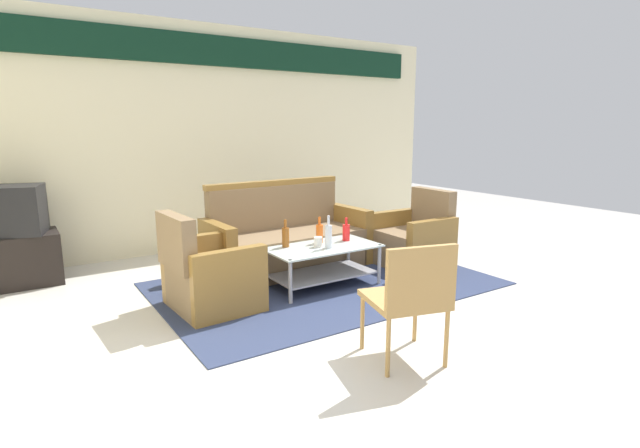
{
  "coord_description": "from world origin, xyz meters",
  "views": [
    {
      "loc": [
        -2.49,
        -3.0,
        1.57
      ],
      "look_at": [
        -0.02,
        0.8,
        0.65
      ],
      "focal_mm": 27.31,
      "sensor_mm": 36.0,
      "label": 1
    }
  ],
  "objects": [
    {
      "name": "rug",
      "position": [
        0.11,
        0.9,
        0.01
      ],
      "size": [
        3.24,
        2.1,
        0.01
      ],
      "primitive_type": "cube",
      "color": "#2D3856",
      "rests_on": "ground"
    },
    {
      "name": "bottle_red",
      "position": [
        0.39,
        0.93,
        0.5
      ],
      "size": [
        0.07,
        0.07,
        0.24
      ],
      "color": "red",
      "rests_on": "coffee_table"
    },
    {
      "name": "coffee_table",
      "position": [
        0.05,
        0.86,
        0.27
      ],
      "size": [
        1.1,
        0.6,
        0.4
      ],
      "color": "silver",
      "rests_on": "rug"
    },
    {
      "name": "armchair_left",
      "position": [
        -1.09,
        0.9,
        0.29
      ],
      "size": [
        0.74,
        0.8,
        0.85
      ],
      "rotation": [
        0.0,
        0.0,
        -1.51
      ],
      "color": "#7F6647",
      "rests_on": "rug"
    },
    {
      "name": "tv_stand",
      "position": [
        -2.49,
        2.55,
        0.26
      ],
      "size": [
        0.8,
        0.5,
        0.52
      ],
      "primitive_type": "cube",
      "color": "black",
      "rests_on": "ground"
    },
    {
      "name": "cup",
      "position": [
        0.0,
        0.85,
        0.46
      ],
      "size": [
        0.08,
        0.08,
        0.1
      ],
      "primitive_type": "cylinder",
      "color": "silver",
      "rests_on": "coffee_table"
    },
    {
      "name": "television",
      "position": [
        -2.49,
        2.55,
        0.76
      ],
      "size": [
        0.69,
        0.58,
        0.48
      ],
      "rotation": [
        0.0,
        0.0,
        2.88
      ],
      "color": "black",
      "rests_on": "tv_stand"
    },
    {
      "name": "bottle_brown",
      "position": [
        -0.26,
        1.03,
        0.51
      ],
      "size": [
        0.07,
        0.07,
        0.27
      ],
      "color": "brown",
      "rests_on": "coffee_table"
    },
    {
      "name": "bottle_clear",
      "position": [
        0.06,
        0.76,
        0.53
      ],
      "size": [
        0.07,
        0.07,
        0.32
      ],
      "color": "silver",
      "rests_on": "coffee_table"
    },
    {
      "name": "armchair_right",
      "position": [
        1.32,
        0.91,
        0.29
      ],
      "size": [
        0.71,
        0.77,
        0.85
      ],
      "rotation": [
        0.0,
        0.0,
        1.55
      ],
      "color": "#7F6647",
      "rests_on": "rug"
    },
    {
      "name": "bottle_orange",
      "position": [
        0.1,
        0.99,
        0.51
      ],
      "size": [
        0.07,
        0.07,
        0.27
      ],
      "color": "#D85919",
      "rests_on": "coffee_table"
    },
    {
      "name": "couch",
      "position": [
        0.05,
        1.55,
        0.32
      ],
      "size": [
        1.82,
        0.8,
        0.96
      ],
      "rotation": [
        0.0,
        0.0,
        3.18
      ],
      "color": "#7F6647",
      "rests_on": "rug"
    },
    {
      "name": "wicker_chair",
      "position": [
        -0.34,
        -0.79,
        0.49
      ],
      "size": [
        0.59,
        0.59,
        0.84
      ],
      "rotation": [
        0.0,
        0.0,
        -0.27
      ],
      "color": "#AD844C",
      "rests_on": "ground"
    },
    {
      "name": "wall_back",
      "position": [
        0.0,
        3.05,
        1.48
      ],
      "size": [
        6.52,
        0.19,
        2.8
      ],
      "color": "beige",
      "rests_on": "ground"
    },
    {
      "name": "ground_plane",
      "position": [
        0.0,
        0.0,
        0.0
      ],
      "size": [
        14.0,
        14.0,
        0.0
      ],
      "primitive_type": "plane",
      "color": "beige"
    }
  ]
}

